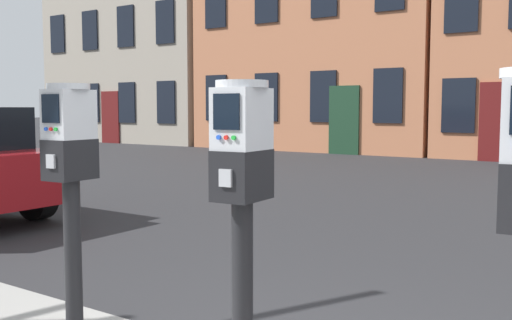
% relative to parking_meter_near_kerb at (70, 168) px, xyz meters
% --- Properties ---
extents(parking_meter_near_kerb, '(0.23, 0.26, 1.39)m').
position_rel_parking_meter_near_kerb_xyz_m(parking_meter_near_kerb, '(0.00, 0.00, 0.00)').
color(parking_meter_near_kerb, black).
rests_on(parking_meter_near_kerb, sidewalk_slab).
extents(parking_meter_twin_adjacent, '(0.23, 0.26, 1.38)m').
position_rel_parking_meter_near_kerb_xyz_m(parking_meter_twin_adjacent, '(1.10, -0.00, -0.01)').
color(parking_meter_twin_adjacent, black).
rests_on(parking_meter_twin_adjacent, sidewalk_slab).
extents(townhouse_cream_stone, '(8.43, 6.25, 11.91)m').
position_rel_parking_meter_near_kerb_xyz_m(townhouse_cream_stone, '(-16.09, 17.52, 4.86)').
color(townhouse_cream_stone, '#9E9384').
rests_on(townhouse_cream_stone, ground_plane).
extents(townhouse_grey_stucco, '(8.51, 6.66, 9.69)m').
position_rel_parking_meter_near_kerb_xyz_m(townhouse_grey_stucco, '(-7.33, 17.73, 3.75)').
color(townhouse_grey_stucco, '#B7704C').
rests_on(townhouse_grey_stucco, ground_plane).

